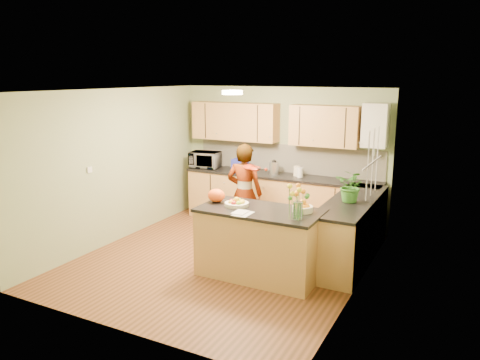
% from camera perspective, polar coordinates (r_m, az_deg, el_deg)
% --- Properties ---
extents(floor, '(4.50, 4.50, 0.00)m').
position_cam_1_polar(floor, '(7.12, -2.03, -9.66)').
color(floor, '#533117').
rests_on(floor, ground).
extents(ceiling, '(4.00, 4.50, 0.02)m').
position_cam_1_polar(ceiling, '(6.59, -2.20, 10.88)').
color(ceiling, white).
rests_on(ceiling, wall_back).
extents(wall_back, '(4.00, 0.02, 2.50)m').
position_cam_1_polar(wall_back, '(8.74, 5.14, 3.05)').
color(wall_back, gray).
rests_on(wall_back, floor).
extents(wall_front, '(4.00, 0.02, 2.50)m').
position_cam_1_polar(wall_front, '(4.98, -14.96, -4.78)').
color(wall_front, gray).
rests_on(wall_front, floor).
extents(wall_left, '(0.02, 4.50, 2.50)m').
position_cam_1_polar(wall_left, '(7.90, -14.86, 1.64)').
color(wall_left, gray).
rests_on(wall_left, floor).
extents(wall_right, '(0.02, 4.50, 2.50)m').
position_cam_1_polar(wall_right, '(6.05, 14.65, -1.67)').
color(wall_right, gray).
rests_on(wall_right, floor).
extents(back_counter, '(3.64, 0.62, 0.94)m').
position_cam_1_polar(back_counter, '(8.60, 4.90, -2.43)').
color(back_counter, '#BC834B').
rests_on(back_counter, floor).
extents(right_counter, '(0.62, 2.24, 0.94)m').
position_cam_1_polar(right_counter, '(7.12, 13.48, -5.96)').
color(right_counter, '#BC834B').
rests_on(right_counter, floor).
extents(splashback, '(3.60, 0.02, 0.52)m').
position_cam_1_polar(splashback, '(8.70, 5.71, 2.65)').
color(splashback, beige).
rests_on(splashback, back_counter).
extents(upper_cabinets, '(3.20, 0.34, 0.70)m').
position_cam_1_polar(upper_cabinets, '(8.57, 3.69, 6.93)').
color(upper_cabinets, '#BC834B').
rests_on(upper_cabinets, wall_back).
extents(boiler, '(0.40, 0.30, 0.86)m').
position_cam_1_polar(boiler, '(8.02, 16.18, 6.39)').
color(boiler, white).
rests_on(boiler, wall_back).
extents(window_right, '(0.01, 1.30, 1.05)m').
position_cam_1_polar(window_right, '(6.56, 15.91, 2.04)').
color(window_right, white).
rests_on(window_right, wall_right).
extents(light_switch, '(0.02, 0.09, 0.09)m').
position_cam_1_polar(light_switch, '(7.46, -17.87, 1.20)').
color(light_switch, white).
rests_on(light_switch, wall_left).
extents(ceiling_lamp, '(0.30, 0.30, 0.07)m').
position_cam_1_polar(ceiling_lamp, '(6.85, -0.95, 10.63)').
color(ceiling_lamp, '#FFEABF').
rests_on(ceiling_lamp, ceiling).
extents(peninsula_island, '(1.66, 0.85, 0.95)m').
position_cam_1_polar(peninsula_island, '(6.43, 2.39, -7.63)').
color(peninsula_island, '#BC834B').
rests_on(peninsula_island, floor).
extents(fruit_dish, '(0.33, 0.33, 0.12)m').
position_cam_1_polar(fruit_dish, '(6.41, -0.41, -2.77)').
color(fruit_dish, beige).
rests_on(fruit_dish, peninsula_island).
extents(orange_bowl, '(0.27, 0.27, 0.16)m').
position_cam_1_polar(orange_bowl, '(6.19, 7.65, -3.26)').
color(orange_bowl, beige).
rests_on(orange_bowl, peninsula_island).
extents(flower_vase, '(0.26, 0.26, 0.49)m').
position_cam_1_polar(flower_vase, '(5.81, 7.08, -1.68)').
color(flower_vase, silver).
rests_on(flower_vase, peninsula_island).
extents(orange_bag, '(0.27, 0.24, 0.19)m').
position_cam_1_polar(orange_bag, '(6.61, -2.90, -1.90)').
color(orange_bag, '#FD5614').
rests_on(orange_bag, peninsula_island).
extents(papers, '(0.21, 0.28, 0.01)m').
position_cam_1_polar(papers, '(6.06, 0.37, -4.11)').
color(papers, silver).
rests_on(papers, peninsula_island).
extents(violinist, '(0.64, 0.46, 1.64)m').
position_cam_1_polar(violinist, '(7.63, 0.55, -1.63)').
color(violinist, '#D8A184').
rests_on(violinist, floor).
extents(violin, '(0.71, 0.62, 0.18)m').
position_cam_1_polar(violin, '(7.24, 1.19, 1.58)').
color(violin, '#541005').
rests_on(violin, violinist).
extents(microwave, '(0.61, 0.46, 0.31)m').
position_cam_1_polar(microwave, '(9.13, -4.29, 2.48)').
color(microwave, white).
rests_on(microwave, back_counter).
extents(blue_box, '(0.29, 0.22, 0.22)m').
position_cam_1_polar(blue_box, '(8.79, 0.00, 1.84)').
color(blue_box, '#202697').
rests_on(blue_box, back_counter).
extents(kettle, '(0.17, 0.17, 0.31)m').
position_cam_1_polar(kettle, '(8.49, 4.17, 1.53)').
color(kettle, silver).
rests_on(kettle, back_counter).
extents(jar_cream, '(0.15, 0.15, 0.18)m').
position_cam_1_polar(jar_cream, '(8.41, 6.94, 1.10)').
color(jar_cream, beige).
rests_on(jar_cream, back_counter).
extents(jar_white, '(0.13, 0.13, 0.17)m').
position_cam_1_polar(jar_white, '(8.31, 7.31, 0.92)').
color(jar_white, white).
rests_on(jar_white, back_counter).
extents(potted_plant, '(0.49, 0.45, 0.47)m').
position_cam_1_polar(potted_plant, '(6.78, 13.46, -0.71)').
color(potted_plant, '#377A28').
rests_on(potted_plant, right_counter).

